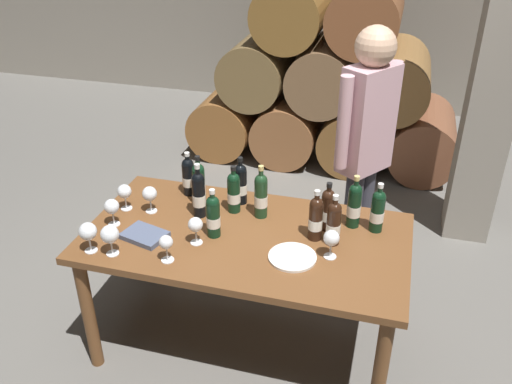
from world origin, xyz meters
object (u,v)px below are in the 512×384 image
(wine_bottle_7, at_px, (328,209))
(wine_glass_7, at_px, (88,232))
(wine_bottle_11, at_px, (234,192))
(wine_bottle_5, at_px, (378,210))
(wine_bottle_10, at_px, (188,176))
(wine_bottle_3, at_px, (316,218))
(dining_table, at_px, (246,249))
(tasting_notebook, at_px, (145,235))
(wine_bottle_0, at_px, (261,195))
(wine_bottle_1, at_px, (334,223))
(wine_bottle_2, at_px, (241,183))
(wine_glass_2, at_px, (150,194))
(wine_bottle_4, at_px, (354,205))
(wine_bottle_9, at_px, (199,194))
(wine_glass_0, at_px, (110,235))
(wine_glass_3, at_px, (195,225))
(wine_glass_4, at_px, (124,192))
(wine_glass_6, at_px, (331,239))
(wine_bottle_8, at_px, (199,183))
(wine_bottle_6, at_px, (213,216))
(wine_glass_5, at_px, (112,207))
(sommelier_presenting, at_px, (366,140))
(serving_plate, at_px, (292,257))
(wine_glass_1, at_px, (166,243))

(wine_bottle_7, xyz_separation_m, wine_glass_7, (-1.11, -0.52, -0.01))
(wine_bottle_11, height_order, wine_glass_7, wine_bottle_11)
(wine_bottle_7, bearing_deg, wine_bottle_5, 11.79)
(wine_bottle_10, bearing_deg, wine_bottle_3, -18.06)
(dining_table, relative_size, tasting_notebook, 7.73)
(wine_bottle_10, bearing_deg, wine_bottle_0, -14.87)
(wine_bottle_1, bearing_deg, wine_glass_7, -161.19)
(wine_bottle_2, xyz_separation_m, wine_bottle_3, (0.48, -0.25, -0.00))
(wine_bottle_10, bearing_deg, wine_bottle_7, -10.25)
(wine_glass_7, bearing_deg, wine_glass_2, 72.97)
(wine_bottle_4, relative_size, wine_bottle_10, 1.12)
(wine_bottle_3, xyz_separation_m, wine_bottle_9, (-0.66, 0.05, 0.01))
(wine_bottle_0, bearing_deg, wine_bottle_9, -165.49)
(wine_glass_0, distance_m, wine_glass_3, 0.42)
(wine_bottle_7, xyz_separation_m, wine_glass_2, (-0.98, -0.09, -0.01))
(wine_glass_4, bearing_deg, dining_table, -5.58)
(dining_table, height_order, wine_glass_6, wine_glass_6)
(wine_bottle_8, distance_m, wine_glass_4, 0.42)
(wine_bottle_2, height_order, wine_bottle_5, wine_bottle_2)
(wine_glass_2, distance_m, wine_glass_7, 0.45)
(wine_bottle_2, xyz_separation_m, wine_glass_3, (-0.10, -0.45, -0.02))
(wine_bottle_6, distance_m, wine_glass_5, 0.56)
(wine_glass_5, bearing_deg, wine_bottle_10, 57.60)
(wine_bottle_11, distance_m, wine_glass_3, 0.37)
(wine_bottle_5, relative_size, wine_glass_0, 1.71)
(wine_glass_0, xyz_separation_m, sommelier_presenting, (1.12, 1.09, 0.17))
(wine_glass_7, height_order, tasting_notebook, wine_glass_7)
(wine_bottle_7, bearing_deg, wine_bottle_0, 175.85)
(wine_bottle_9, height_order, wine_bottle_10, wine_bottle_9)
(wine_bottle_0, height_order, wine_bottle_8, wine_bottle_0)
(wine_bottle_2, bearing_deg, wine_bottle_7, -14.93)
(wine_bottle_0, distance_m, tasting_notebook, 0.66)
(wine_bottle_8, relative_size, wine_glass_4, 1.97)
(wine_glass_4, bearing_deg, wine_bottle_3, -0.20)
(wine_glass_7, relative_size, serving_plate, 0.68)
(wine_glass_3, bearing_deg, wine_bottle_10, 115.53)
(wine_bottle_0, height_order, wine_bottle_11, wine_bottle_0)
(wine_bottle_0, xyz_separation_m, wine_bottle_8, (-0.37, 0.04, -0.00))
(wine_bottle_9, height_order, wine_glass_5, wine_bottle_9)
(serving_plate, bearing_deg, wine_glass_7, -168.02)
(wine_glass_4, bearing_deg, wine_glass_0, -71.89)
(wine_bottle_3, height_order, wine_glass_7, wine_bottle_3)
(wine_bottle_3, bearing_deg, wine_glass_0, -156.73)
(wine_bottle_5, bearing_deg, wine_bottle_11, -178.95)
(dining_table, xyz_separation_m, wine_glass_5, (-0.72, -0.10, 0.20))
(wine_glass_4, bearing_deg, wine_bottle_11, 13.52)
(wine_bottle_9, bearing_deg, wine_bottle_6, -49.51)
(wine_glass_1, distance_m, wine_glass_2, 0.48)
(wine_bottle_10, distance_m, wine_glass_7, 0.72)
(wine_bottle_5, distance_m, wine_bottle_10, 1.11)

